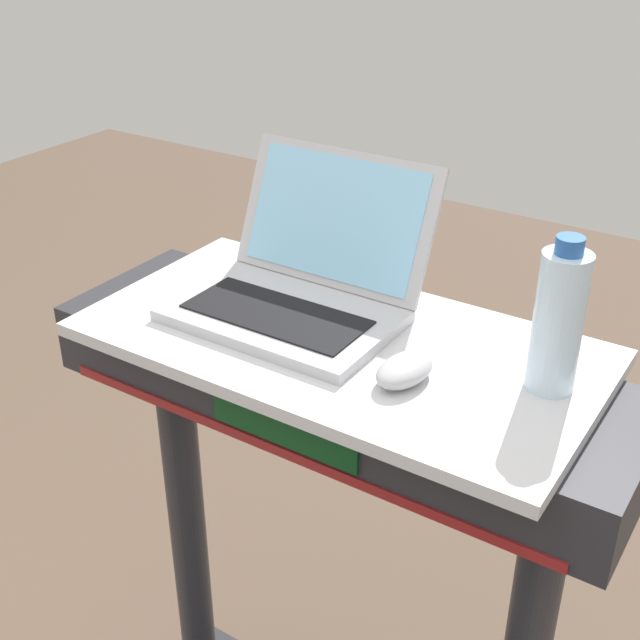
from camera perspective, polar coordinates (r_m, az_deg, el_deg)
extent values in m
cylinder|color=#28282D|center=(1.71, -8.94, -13.62)|extent=(0.07, 0.07, 0.80)
cube|color=#28282D|center=(1.26, 1.24, -4.08)|extent=(0.90, 0.28, 0.11)
cube|color=#0C3F19|center=(1.16, -2.51, -7.25)|extent=(0.24, 0.01, 0.06)
cube|color=maroon|center=(1.19, -2.44, -8.99)|extent=(0.81, 0.00, 0.02)
cube|color=silver|center=(1.23, 1.27, -1.53)|extent=(0.75, 0.39, 0.02)
cube|color=#B7B7BC|center=(1.26, -2.56, 0.28)|extent=(0.33, 0.21, 0.02)
cube|color=black|center=(1.25, -2.99, 0.41)|extent=(0.27, 0.12, 0.00)
cube|color=#B7B7BC|center=(1.33, 1.09, 6.93)|extent=(0.33, 0.09, 0.20)
cube|color=#8CCCF2|center=(1.33, 0.99, 6.95)|extent=(0.29, 0.08, 0.17)
ellipsoid|color=#B2B2B7|center=(1.12, 5.75, -3.37)|extent=(0.07, 0.11, 0.03)
cylinder|color=silver|center=(1.10, 15.80, -0.20)|extent=(0.06, 0.06, 0.19)
cylinder|color=#2659A5|center=(1.06, 16.55, 4.86)|extent=(0.04, 0.04, 0.02)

